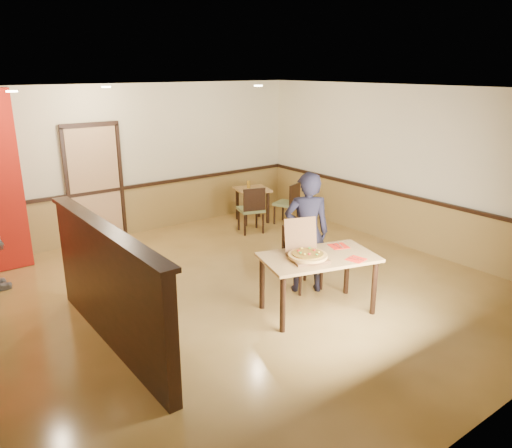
{
  "coord_description": "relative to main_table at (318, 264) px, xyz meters",
  "views": [
    {
      "loc": [
        -3.77,
        -5.27,
        3.07
      ],
      "look_at": [
        0.22,
        0.0,
        0.99
      ],
      "focal_mm": 35.0,
      "sensor_mm": 36.0,
      "label": 1
    }
  ],
  "objects": [
    {
      "name": "pizza_box",
      "position": [
        -0.17,
        0.05,
        0.17
      ],
      "size": [
        0.58,
        0.63,
        0.46
      ],
      "rotation": [
        0.0,
        0.0,
        -0.35
      ],
      "color": "brown",
      "rests_on": "main_table"
    },
    {
      "name": "napkin_near",
      "position": [
        0.29,
        -0.37,
        0.11
      ],
      "size": [
        0.25,
        0.25,
        0.01
      ],
      "rotation": [
        0.0,
        0.0,
        0.2
      ],
      "color": "red",
      "rests_on": "main_table"
    },
    {
      "name": "booth_partition",
      "position": [
        -2.45,
        0.82,
        0.07
      ],
      "size": [
        0.2,
        3.1,
        1.44
      ],
      "color": "black",
      "rests_on": "floor"
    },
    {
      "name": "diner",
      "position": [
        0.32,
        0.58,
        0.2
      ],
      "size": [
        0.76,
        0.69,
        1.74
      ],
      "primitive_type": "imported",
      "rotation": [
        0.0,
        0.0,
        2.57
      ],
      "color": "black",
      "rests_on": "floor"
    },
    {
      "name": "chair_rail_back",
      "position": [
        -0.45,
        4.47,
        0.26
      ],
      "size": [
        7.0,
        0.06,
        0.06
      ],
      "primitive_type": "cube",
      "color": "black",
      "rests_on": "wall_back"
    },
    {
      "name": "back_door",
      "position": [
        -1.25,
        4.48,
        0.39
      ],
      "size": [
        0.9,
        0.06,
        2.1
      ],
      "primitive_type": "cube",
      "color": "tan",
      "rests_on": "wall_back"
    },
    {
      "name": "spot_c",
      "position": [
        0.95,
        2.52,
        2.12
      ],
      "size": [
        0.14,
        0.14,
        0.02
      ],
      "primitive_type": "cylinder",
      "color": "beige",
      "rests_on": "ceiling"
    },
    {
      "name": "condiment",
      "position": [
        1.7,
        3.83,
        0.11
      ],
      "size": [
        0.06,
        0.06,
        0.16
      ],
      "primitive_type": "cylinder",
      "color": "olive",
      "rests_on": "side_table"
    },
    {
      "name": "side_chair_left",
      "position": [
        1.26,
        3.13,
        -0.17
      ],
      "size": [
        0.56,
        0.56,
        0.91
      ],
      "rotation": [
        0.0,
        0.0,
        2.85
      ],
      "color": "olive",
      "rests_on": "floor"
    },
    {
      "name": "side_chair_right",
      "position": [
        2.21,
        3.13,
        -0.2
      ],
      "size": [
        0.54,
        0.54,
        0.85
      ],
      "rotation": [
        0.0,
        0.0,
        3.5
      ],
      "color": "olive",
      "rests_on": "floor"
    },
    {
      "name": "wainscot_back",
      "position": [
        -0.45,
        4.49,
        -0.21
      ],
      "size": [
        7.0,
        0.04,
        0.9
      ],
      "primitive_type": "cube",
      "color": "olive",
      "rests_on": "floor"
    },
    {
      "name": "wainscot_right",
      "position": [
        3.02,
        1.02,
        -0.21
      ],
      "size": [
        0.04,
        7.0,
        0.9
      ],
      "primitive_type": "cube",
      "color": "olive",
      "rests_on": "floor"
    },
    {
      "name": "spot_b",
      "position": [
        -1.25,
        3.52,
        2.12
      ],
      "size": [
        0.14,
        0.14,
        0.02
      ],
      "primitive_type": "cylinder",
      "color": "beige",
      "rests_on": "ceiling"
    },
    {
      "name": "pizza",
      "position": [
        -0.19,
        0.0,
        0.16
      ],
      "size": [
        0.6,
        0.6,
        0.03
      ],
      "primitive_type": "cylinder",
      "rotation": [
        0.0,
        0.0,
        0.26
      ],
      "color": "#E6B253",
      "rests_on": "pizza_box"
    },
    {
      "name": "wall_back",
      "position": [
        -0.45,
        4.52,
        0.74
      ],
      "size": [
        7.0,
        0.0,
        7.0
      ],
      "primitive_type": "plane",
      "rotation": [
        1.57,
        0.0,
        0.0
      ],
      "color": "beige",
      "rests_on": "floor"
    },
    {
      "name": "ceiling",
      "position": [
        -0.45,
        1.02,
        2.14
      ],
      "size": [
        7.0,
        7.0,
        0.0
      ],
      "primitive_type": "plane",
      "rotation": [
        3.14,
        0.0,
        0.0
      ],
      "color": "black",
      "rests_on": "wall_back"
    },
    {
      "name": "main_table",
      "position": [
        0.0,
        0.0,
        0.0
      ],
      "size": [
        1.62,
        1.19,
        0.77
      ],
      "rotation": [
        0.0,
        0.0,
        -0.28
      ],
      "color": "tan",
      "rests_on": "floor"
    },
    {
      "name": "floor",
      "position": [
        -0.45,
        1.02,
        -0.66
      ],
      "size": [
        7.0,
        7.0,
        0.0
      ],
      "primitive_type": "plane",
      "color": "#B68E46",
      "rests_on": "ground"
    },
    {
      "name": "wall_right",
      "position": [
        3.05,
        1.02,
        0.74
      ],
      "size": [
        0.0,
        7.0,
        7.0
      ],
      "primitive_type": "plane",
      "rotation": [
        1.57,
        0.0,
        -1.57
      ],
      "color": "beige",
      "rests_on": "floor"
    },
    {
      "name": "spot_a",
      "position": [
        -2.75,
        2.82,
        2.12
      ],
      "size": [
        0.14,
        0.14,
        0.02
      ],
      "primitive_type": "cylinder",
      "color": "beige",
      "rests_on": "ceiling"
    },
    {
      "name": "side_table",
      "position": [
        1.73,
        3.74,
        -0.14
      ],
      "size": [
        0.79,
        0.79,
        0.69
      ],
      "rotation": [
        0.0,
        0.0,
        -0.26
      ],
      "color": "tan",
      "rests_on": "floor"
    },
    {
      "name": "chair_rail_right",
      "position": [
        3.0,
        1.02,
        0.26
      ],
      "size": [
        0.06,
        7.0,
        0.06
      ],
      "primitive_type": "cube",
      "color": "black",
      "rests_on": "wall_right"
    },
    {
      "name": "napkin_far",
      "position": [
        0.46,
        0.1,
        0.11
      ],
      "size": [
        0.29,
        0.29,
        0.01
      ],
      "rotation": [
        0.0,
        0.0,
        -0.32
      ],
      "color": "red",
      "rests_on": "main_table"
    },
    {
      "name": "diner_chair",
      "position": [
        0.35,
        0.72,
        -0.16
      ],
      "size": [
        0.5,
        0.5,
        0.93
      ],
      "rotation": [
        0.0,
        0.0,
        -0.09
      ],
      "color": "olive",
      "rests_on": "floor"
    }
  ]
}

